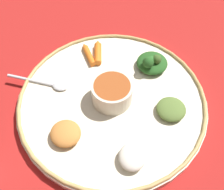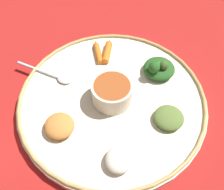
{
  "view_description": "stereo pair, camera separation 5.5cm",
  "coord_description": "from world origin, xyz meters",
  "px_view_note": "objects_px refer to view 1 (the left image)",
  "views": [
    {
      "loc": [
        -0.32,
        0.05,
        0.49
      ],
      "look_at": [
        0.0,
        0.0,
        0.03
      ],
      "focal_mm": 41.54,
      "sensor_mm": 36.0,
      "label": 1
    },
    {
      "loc": [
        -0.32,
        -0.01,
        0.49
      ],
      "look_at": [
        0.0,
        0.0,
        0.03
      ],
      "focal_mm": 41.54,
      "sensor_mm": 36.0,
      "label": 2
    }
  ],
  "objects_px": {
    "carrot_outer": "(88,54)",
    "center_bowl": "(112,92)",
    "spoon": "(47,84)",
    "carrot_near_spoon": "(98,52)",
    "greens_pile": "(152,63)"
  },
  "relations": [
    {
      "from": "carrot_near_spoon",
      "to": "carrot_outer",
      "type": "bearing_deg",
      "value": 96.07
    },
    {
      "from": "spoon",
      "to": "carrot_near_spoon",
      "type": "xyz_separation_m",
      "value": [
        0.08,
        -0.13,
        0.0
      ]
    },
    {
      "from": "center_bowl",
      "to": "carrot_outer",
      "type": "bearing_deg",
      "value": 15.59
    },
    {
      "from": "spoon",
      "to": "greens_pile",
      "type": "relative_size",
      "value": 1.51
    },
    {
      "from": "spoon",
      "to": "carrot_outer",
      "type": "distance_m",
      "value": 0.13
    },
    {
      "from": "carrot_outer",
      "to": "center_bowl",
      "type": "bearing_deg",
      "value": -164.41
    },
    {
      "from": "center_bowl",
      "to": "carrot_outer",
      "type": "xyz_separation_m",
      "value": [
        0.14,
        0.04,
        -0.02
      ]
    },
    {
      "from": "greens_pile",
      "to": "carrot_near_spoon",
      "type": "distance_m",
      "value": 0.14
    },
    {
      "from": "center_bowl",
      "to": "carrot_near_spoon",
      "type": "distance_m",
      "value": 0.14
    },
    {
      "from": "spoon",
      "to": "greens_pile",
      "type": "xyz_separation_m",
      "value": [
        0.02,
        -0.25,
        0.01
      ]
    },
    {
      "from": "center_bowl",
      "to": "carrot_near_spoon",
      "type": "height_order",
      "value": "center_bowl"
    },
    {
      "from": "carrot_outer",
      "to": "spoon",
      "type": "bearing_deg",
      "value": 126.83
    },
    {
      "from": "greens_pile",
      "to": "carrot_near_spoon",
      "type": "relative_size",
      "value": 1.17
    },
    {
      "from": "center_bowl",
      "to": "spoon",
      "type": "bearing_deg",
      "value": 66.39
    },
    {
      "from": "spoon",
      "to": "greens_pile",
      "type": "height_order",
      "value": "greens_pile"
    }
  ]
}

